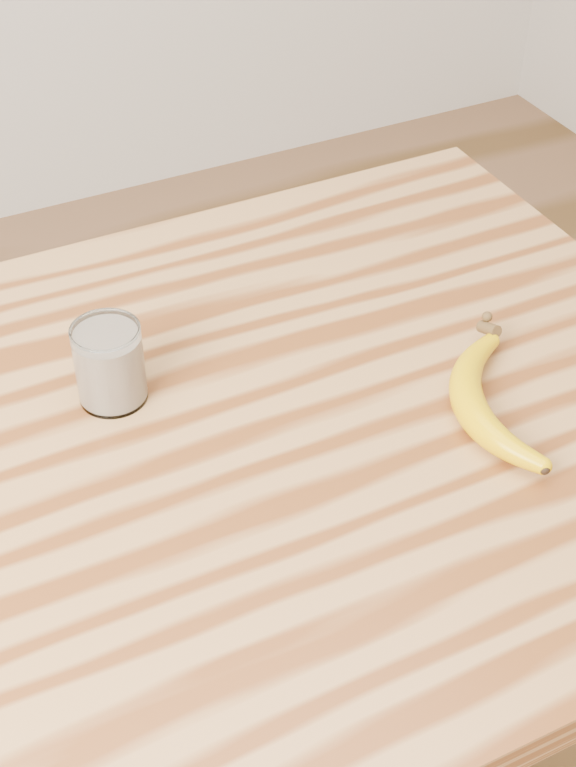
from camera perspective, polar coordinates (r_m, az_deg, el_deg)
name	(u,v)px	position (r m, az deg, el deg)	size (l,w,h in m)	color
table	(167,551)	(1.12, -6.49, -8.88)	(1.20, 0.80, 0.90)	#A17241
smoothie_glass	(110,364)	(1.08, -9.51, 1.01)	(0.07, 0.07, 0.09)	white
banana	(467,403)	(1.07, 9.56, -1.02)	(0.10, 0.28, 0.03)	#D5A600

